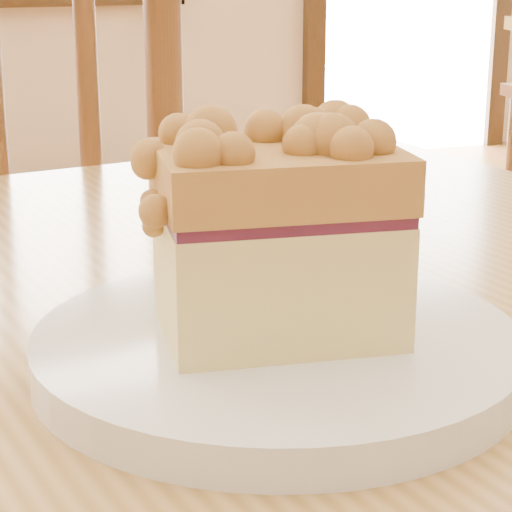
{
  "coord_description": "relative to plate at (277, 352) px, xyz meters",
  "views": [
    {
      "loc": [
        -0.06,
        -0.32,
        0.95
      ],
      "look_at": [
        0.1,
        0.13,
        0.8
      ],
      "focal_mm": 70.0,
      "sensor_mm": 36.0,
      "label": 1
    }
  ],
  "objects": [
    {
      "name": "plate",
      "position": [
        0.0,
        0.0,
        0.0
      ],
      "size": [
        0.24,
        0.24,
        0.02
      ],
      "color": "white",
      "rests_on": "cafe_table_main"
    },
    {
      "name": "cake_slice",
      "position": [
        -0.0,
        -0.0,
        0.06
      ],
      "size": [
        0.13,
        0.1,
        0.11
      ],
      "rotation": [
        0.0,
        0.0,
        -0.13
      ],
      "color": "#FCE48E",
      "rests_on": "plate"
    }
  ]
}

